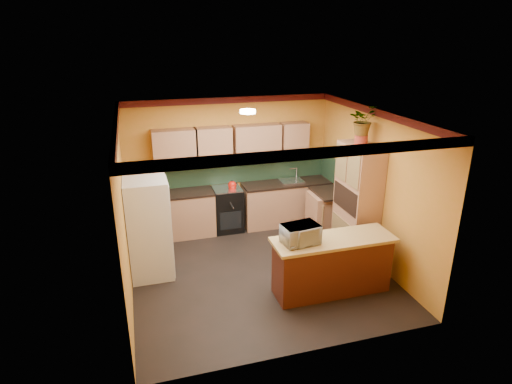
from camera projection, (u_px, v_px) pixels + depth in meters
room_shell at (254, 150)px, 6.94m from camera, size 4.24×4.24×2.72m
base_cabinets_back at (256, 207)px, 9.00m from camera, size 3.65×0.60×0.88m
countertop_back at (256, 186)px, 8.84m from camera, size 3.65×0.62×0.04m
stove at (227, 209)px, 8.84m from camera, size 0.58×0.58×0.91m
kettle at (232, 185)px, 8.63m from camera, size 0.20×0.20×0.18m
sink at (292, 181)px, 9.04m from camera, size 0.48×0.40×0.03m
base_cabinets_right at (329, 214)px, 8.63m from camera, size 0.60×0.80×0.88m
countertop_right at (330, 193)px, 8.47m from camera, size 0.62×0.80×0.04m
fridge at (149, 229)px, 7.02m from camera, size 0.68×0.66×1.70m
pantry at (357, 203)px, 7.57m from camera, size 0.48×0.90×2.10m
fern_pot at (361, 139)px, 7.23m from camera, size 0.22×0.22×0.16m
fern at (363, 120)px, 7.11m from camera, size 0.56×0.53×0.51m
breakfast_bar at (332, 266)px, 6.69m from camera, size 1.80×0.55×0.88m
bar_top at (334, 240)px, 6.52m from camera, size 1.90×0.65×0.05m
microwave at (300, 234)px, 6.32m from camera, size 0.58×0.43×0.30m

